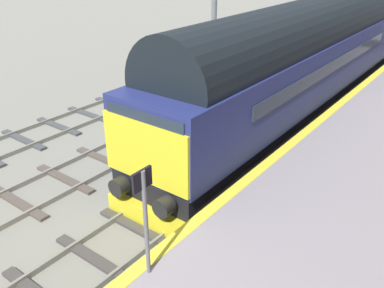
% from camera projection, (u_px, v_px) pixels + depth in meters
% --- Properties ---
extents(ground_plane, '(140.00, 140.00, 0.00)m').
position_uv_depth(ground_plane, '(202.00, 184.00, 12.31)').
color(ground_plane, gray).
rests_on(ground_plane, ground).
extents(track_main, '(2.50, 60.00, 0.15)m').
position_uv_depth(track_main, '(202.00, 182.00, 12.29)').
color(track_main, slate).
rests_on(track_main, ground).
extents(track_adjacent_west, '(2.50, 60.00, 0.15)m').
position_uv_depth(track_adjacent_west, '(121.00, 150.00, 14.16)').
color(track_adjacent_west, gray).
rests_on(track_adjacent_west, ground).
extents(track_adjacent_far_west, '(2.50, 60.00, 0.15)m').
position_uv_depth(track_adjacent_far_west, '(58.00, 126.00, 16.06)').
color(track_adjacent_far_west, gray).
rests_on(track_adjacent_far_west, ground).
extents(station_platform, '(4.00, 44.00, 1.01)m').
position_uv_depth(station_platform, '(320.00, 212.00, 10.14)').
color(station_platform, gray).
rests_on(station_platform, ground).
extents(diesel_locomotive, '(2.74, 18.06, 4.68)m').
position_uv_depth(diesel_locomotive, '(300.00, 59.00, 15.83)').
color(diesel_locomotive, black).
rests_on(diesel_locomotive, ground).
extents(platform_number_sign, '(0.10, 0.44, 2.15)m').
position_uv_depth(platform_number_sign, '(145.00, 208.00, 7.00)').
color(platform_number_sign, slate).
rests_on(platform_number_sign, station_platform).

